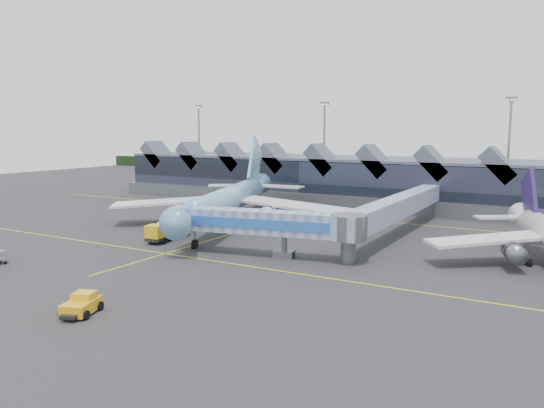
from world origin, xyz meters
The scene contains 9 objects.
ground centered at (0.00, 0.00, 0.00)m, with size 260.00×260.00×0.00m, color #29292C.
taxi_stripes centered at (0.00, 10.00, 0.01)m, with size 120.00×60.00×0.01m.
tree_line_far centered at (0.00, 110.00, 2.00)m, with size 260.00×4.00×4.00m, color black.
terminal centered at (-5.07, 47.35, 4.88)m, with size 90.00×22.25×12.52m.
light_masts centered at (21.00, 62.80, 12.49)m, with size 132.40×42.56×22.45m.
main_airliner centered at (-3.96, 12.14, 4.31)m, with size 37.75×44.47×14.67m.
jet_bridge centered at (12.77, -2.58, 3.99)m, with size 24.51×7.95×5.72m.
fuel_truck centered at (-5.22, -1.17, 1.64)m, with size 3.27×8.78×2.92m.
pushback_tug centered at (8.58, -28.13, 0.77)m, with size 3.37×4.27×1.72m.
Camera 1 is at (43.67, -57.00, 15.26)m, focal length 35.00 mm.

